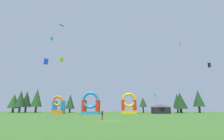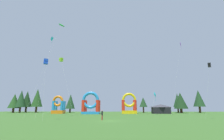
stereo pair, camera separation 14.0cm
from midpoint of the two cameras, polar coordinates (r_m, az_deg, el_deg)
ground_plane at (r=31.34m, az=-0.73°, el=-17.02°), size 120.00×120.00×0.00m
kite_cyan_diamond at (r=58.75m, az=14.57°, el=-8.21°), size 2.83×1.43×7.18m
kite_green_parafoil at (r=50.32m, az=-17.01°, el=14.39°), size 6.16×6.13×25.29m
kite_purple_diamond at (r=66.73m, az=22.39°, el=8.09°), size 6.23×2.40×25.66m
kite_black_box at (r=40.56m, az=30.28°, el=1.43°), size 2.04×1.33×11.52m
kite_lime_box at (r=47.40m, az=-17.14°, el=3.41°), size 5.84×4.39×15.52m
kite_blue_box at (r=34.74m, az=-21.82°, el=2.72°), size 1.53×2.02×11.59m
kite_teal_diamond at (r=52.77m, az=-19.88°, el=9.80°), size 2.05×9.56×22.57m
person_left_edge at (r=32.94m, az=-3.48°, el=-14.86°), size 0.41×0.41×1.86m
inflatable_blue_arch at (r=63.23m, az=5.74°, el=-12.12°), size 5.43×3.86×7.54m
inflatable_orange_dome at (r=67.10m, az=-18.02°, el=-11.90°), size 4.23×3.82×6.61m
inflatable_yellow_castle at (r=60.31m, az=-7.38°, el=-11.92°), size 6.19×4.57×7.75m
festival_tent at (r=66.04m, az=16.26°, el=-12.70°), size 6.35×3.83×3.37m
tree_row_0 at (r=85.16m, az=-30.62°, el=-9.12°), size 4.85×4.85×8.08m
tree_row_1 at (r=83.88m, az=-28.85°, el=-8.62°), size 4.47×4.47×9.62m
tree_row_2 at (r=85.95m, az=-27.25°, el=-8.85°), size 4.54×4.54×9.51m
tree_row_3 at (r=82.86m, az=-24.40°, el=-8.68°), size 4.87×4.87×10.46m
tree_row_4 at (r=76.12m, az=-14.20°, el=-10.42°), size 4.04×4.04×7.88m
tree_row_5 at (r=73.45m, az=10.51°, el=-10.80°), size 3.35×3.35×6.49m
tree_row_6 at (r=76.14m, az=22.27°, el=-9.69°), size 5.54×5.54×8.35m
tree_row_7 at (r=80.02m, az=21.36°, el=-9.67°), size 3.80×3.80×8.25m
tree_row_8 at (r=81.66m, az=27.42°, el=-8.63°), size 4.78×4.78×9.61m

